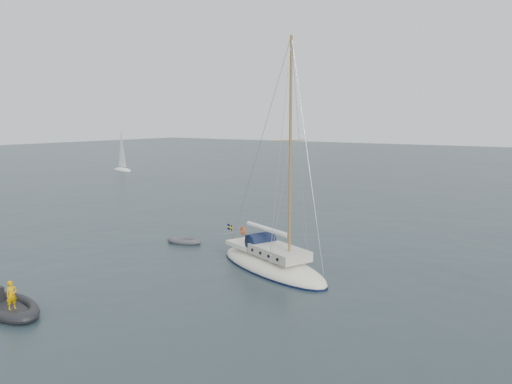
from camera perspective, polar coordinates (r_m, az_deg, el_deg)
The scene contains 5 objects.
ground at distance 29.56m, azimuth 0.01°, elevation -9.01°, with size 300.00×300.00×0.00m, color black.
sailboat at distance 29.54m, azimuth 1.85°, elevation -6.91°, with size 9.69×2.90×13.80m.
dinghy at distance 36.27m, azimuth -8.23°, elevation -5.53°, with size 2.68×1.21×0.38m.
rib at distance 26.14m, azimuth -26.25°, elevation -11.68°, with size 4.35×1.98×1.57m.
distant_yacht_a at distance 88.66m, azimuth -15.09°, elevation 4.38°, with size 5.44×2.90×7.21m.
Camera 1 is at (15.86, -23.33, 8.84)m, focal length 35.00 mm.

